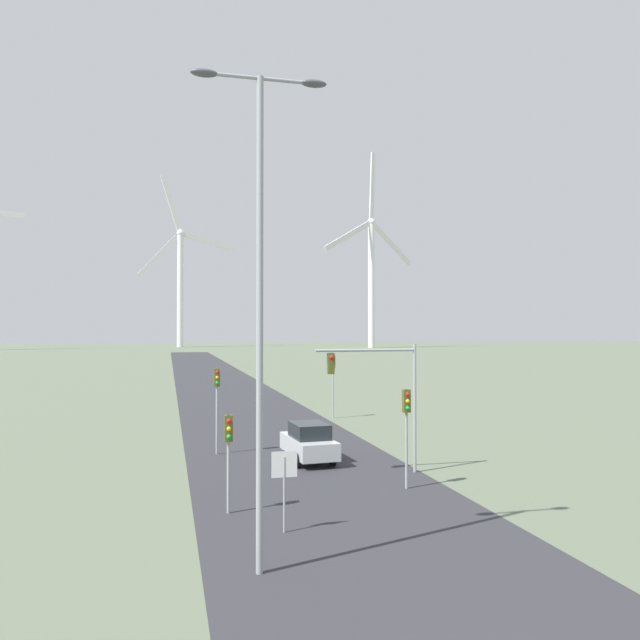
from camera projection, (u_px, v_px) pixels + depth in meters
name	position (u px, v px, depth m)	size (l,w,h in m)	color
road_surface	(235.00, 399.00, 55.78)	(10.00, 240.00, 0.01)	#2D2D33
streetlamp	(260.00, 269.00, 16.10)	(3.57, 0.32, 12.89)	#93999E
stop_sign_near	(284.00, 476.00, 19.24)	(0.81, 0.07, 2.50)	#93999E
traffic_light_post_near_left	(228.00, 441.00, 21.25)	(0.28, 0.33, 3.34)	#93999E
traffic_light_post_near_right	(407.00, 416.00, 24.55)	(0.28, 0.33, 3.90)	#93999E
traffic_light_post_mid_left	(217.00, 391.00, 31.33)	(0.28, 0.34, 4.31)	#93999E
traffic_light_post_mid_right	(333.00, 372.00, 43.97)	(0.28, 0.33, 4.46)	#93999E
traffic_light_mast_overhead	(380.00, 381.00, 27.02)	(4.57, 0.35, 5.62)	#93999E
car_approaching	(309.00, 442.00, 29.60)	(2.10, 4.22, 1.83)	#B7BCC1
wind_turbine_left	(180.00, 275.00, 223.97)	(35.55, 9.06, 61.80)	white
wind_turbine_center	(371.00, 267.00, 214.49)	(38.02, 20.72, 67.66)	white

